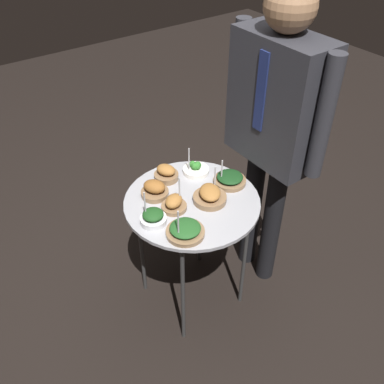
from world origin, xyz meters
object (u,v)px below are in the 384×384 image
bowl_roast_center (210,196)px  bowl_broccoli_far_rim (196,169)px  bowl_roast_back_right (166,173)px  bowl_spinach_mid_right (185,230)px  bowl_spinach_mid_left (153,218)px  bowl_roast_front_left (155,190)px  bowl_spinach_front_center (230,179)px  bowl_roast_back_left (174,204)px  waiter_figure (275,116)px  serving_cart (192,209)px

bowl_roast_center → bowl_broccoli_far_rim: size_ratio=1.11×
bowl_roast_back_right → bowl_spinach_mid_right: 0.41m
bowl_spinach_mid_left → bowl_broccoli_far_rim: bearing=117.3°
bowl_roast_front_left → bowl_spinach_front_center: (0.14, 0.35, -0.01)m
bowl_spinach_mid_left → bowl_roast_back_left: bowl_spinach_mid_left is taller
bowl_roast_front_left → waiter_figure: waiter_figure is taller
bowl_spinach_mid_right → bowl_broccoli_far_rim: (-0.34, 0.30, -0.00)m
bowl_roast_center → serving_cart: bearing=-128.9°
bowl_spinach_front_center → waiter_figure: 0.37m
bowl_spinach_mid_right → waiter_figure: size_ratio=0.10×
serving_cart → bowl_spinach_mid_left: (0.02, -0.23, 0.08)m
waiter_figure → bowl_broccoli_far_rim: bearing=-126.1°
bowl_roast_front_left → waiter_figure: size_ratio=0.08×
serving_cart → bowl_roast_back_left: bearing=-87.9°
bowl_roast_front_left → bowl_broccoli_far_rim: bearing=97.3°
bowl_roast_center → bowl_roast_back_left: bowl_roast_center is taller
bowl_spinach_mid_right → bowl_roast_back_left: bearing=161.3°
bowl_spinach_mid_left → bowl_broccoli_far_rim: 0.42m
bowl_roast_back_left → bowl_spinach_mid_right: 0.17m
bowl_spinach_front_center → bowl_spinach_mid_right: bearing=-66.8°
bowl_spinach_mid_left → bowl_roast_front_left: size_ratio=1.23×
bowl_roast_front_left → bowl_broccoli_far_rim: 0.27m
bowl_spinach_mid_left → waiter_figure: waiter_figure is taller
bowl_roast_back_right → bowl_roast_center: (0.26, 0.07, -0.00)m
serving_cart → waiter_figure: 0.59m
bowl_broccoli_far_rim → bowl_roast_back_left: bearing=-55.2°
bowl_spinach_mid_right → waiter_figure: 0.68m
bowl_roast_back_left → bowl_broccoli_far_rim: bearing=124.8°
bowl_spinach_mid_right → bowl_broccoli_far_rim: 0.45m
serving_cart → bowl_spinach_mid_right: bowl_spinach_mid_right is taller
serving_cart → waiter_figure: size_ratio=0.43×
bowl_roast_center → bowl_spinach_mid_right: bearing=-62.7°
serving_cart → bowl_roast_back_left: 0.13m
bowl_broccoli_far_rim → bowl_spinach_mid_left: bearing=-62.7°
bowl_roast_back_left → bowl_roast_center: bearing=73.7°
waiter_figure → bowl_spinach_mid_right: bearing=-78.8°
bowl_roast_back_right → bowl_spinach_front_center: 0.32m
bowl_broccoli_far_rim → bowl_spinach_mid_right: bearing=-42.1°
bowl_roast_center → bowl_broccoli_far_rim: 0.24m
serving_cart → bowl_broccoli_far_rim: (-0.17, 0.15, 0.08)m
bowl_spinach_front_center → waiter_figure: (0.05, 0.21, 0.30)m
bowl_roast_back_left → waiter_figure: size_ratio=0.10×
bowl_roast_back_right → bowl_roast_center: bearing=15.0°
bowl_roast_center → bowl_broccoli_far_rim: (-0.22, 0.08, -0.01)m
bowl_roast_back_right → bowl_broccoli_far_rim: 0.16m
bowl_roast_back_right → bowl_roast_back_left: bowl_roast_back_left is taller
bowl_roast_back_right → serving_cart: bearing=1.5°
bowl_roast_back_right → waiter_figure: waiter_figure is taller
bowl_roast_back_right → waiter_figure: bearing=59.9°
bowl_spinach_mid_left → bowl_roast_center: 0.30m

